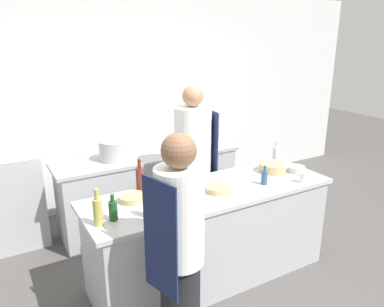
% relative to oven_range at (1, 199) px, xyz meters
% --- Properties ---
extents(ground_plane, '(16.00, 16.00, 0.00)m').
position_rel_oven_range_xyz_m(ground_plane, '(1.66, -1.71, -0.52)').
color(ground_plane, '#4C4947').
extents(wall_back, '(8.00, 0.06, 2.80)m').
position_rel_oven_range_xyz_m(wall_back, '(1.66, 0.42, 0.88)').
color(wall_back, silver).
rests_on(wall_back, ground_plane).
extents(prep_counter, '(2.34, 0.75, 0.91)m').
position_rel_oven_range_xyz_m(prep_counter, '(1.66, -1.71, -0.06)').
color(prep_counter, '#A8AAAF').
rests_on(prep_counter, ground_plane).
extents(pass_counter, '(2.21, 0.58, 0.91)m').
position_rel_oven_range_xyz_m(pass_counter, '(1.59, -0.45, -0.06)').
color(pass_counter, '#A8AAAF').
rests_on(pass_counter, ground_plane).
extents(oven_range, '(0.83, 0.74, 1.04)m').
position_rel_oven_range_xyz_m(oven_range, '(0.00, 0.00, 0.00)').
color(oven_range, '#A8AAAF').
rests_on(oven_range, ground_plane).
extents(chef_at_prep_near, '(0.38, 0.36, 1.69)m').
position_rel_oven_range_xyz_m(chef_at_prep_near, '(0.97, -2.37, 0.34)').
color(chef_at_prep_near, black).
rests_on(chef_at_prep_near, ground_plane).
extents(chef_at_stove, '(0.43, 0.41, 1.77)m').
position_rel_oven_range_xyz_m(chef_at_stove, '(1.83, -1.08, 0.37)').
color(chef_at_stove, black).
rests_on(chef_at_stove, ground_plane).
extents(bottle_olive_oil, '(0.07, 0.07, 0.23)m').
position_rel_oven_range_xyz_m(bottle_olive_oil, '(0.96, -1.91, 0.48)').
color(bottle_olive_oil, black).
rests_on(bottle_olive_oil, prep_counter).
extents(bottle_vinegar, '(0.07, 0.07, 0.21)m').
position_rel_oven_range_xyz_m(bottle_vinegar, '(0.70, -1.82, 0.48)').
color(bottle_vinegar, '#19471E').
rests_on(bottle_vinegar, prep_counter).
extents(bottle_wine, '(0.07, 0.07, 0.31)m').
position_rel_oven_range_xyz_m(bottle_wine, '(1.09, -1.41, 0.52)').
color(bottle_wine, '#5B2319').
rests_on(bottle_wine, prep_counter).
extents(bottle_cooking_oil, '(0.07, 0.07, 0.29)m').
position_rel_oven_range_xyz_m(bottle_cooking_oil, '(0.58, -1.84, 0.51)').
color(bottle_cooking_oil, '#B2A84C').
rests_on(bottle_cooking_oil, prep_counter).
extents(bottle_sauce, '(0.06, 0.06, 0.19)m').
position_rel_oven_range_xyz_m(bottle_sauce, '(2.16, -1.84, 0.47)').
color(bottle_sauce, '#2D5175').
rests_on(bottle_sauce, prep_counter).
extents(bottle_water, '(0.08, 0.08, 0.25)m').
position_rel_oven_range_xyz_m(bottle_water, '(2.66, -1.44, 0.50)').
color(bottle_water, silver).
rests_on(bottle_water, prep_counter).
extents(bowl_mixing_large, '(0.23, 0.23, 0.05)m').
position_rel_oven_range_xyz_m(bowl_mixing_large, '(0.95, -1.56, 0.42)').
color(bowl_mixing_large, tan).
rests_on(bowl_mixing_large, prep_counter).
extents(bowl_prep_small, '(0.24, 0.24, 0.05)m').
position_rel_oven_range_xyz_m(bowl_prep_small, '(1.69, -1.76, 0.42)').
color(bowl_prep_small, tan).
rests_on(bowl_prep_small, prep_counter).
extents(bowl_ceramic_blue, '(0.27, 0.27, 0.09)m').
position_rel_oven_range_xyz_m(bowl_ceramic_blue, '(2.46, -1.62, 0.44)').
color(bowl_ceramic_blue, tan).
rests_on(bowl_ceramic_blue, prep_counter).
extents(bowl_wooden_salad, '(0.17, 0.17, 0.06)m').
position_rel_oven_range_xyz_m(bowl_wooden_salad, '(2.66, -1.76, 0.43)').
color(bowl_wooden_salad, '#B7BABC').
rests_on(bowl_wooden_salad, prep_counter).
extents(cup, '(0.08, 0.08, 0.10)m').
position_rel_oven_range_xyz_m(cup, '(2.51, -1.99, 0.45)').
color(cup, white).
rests_on(cup, prep_counter).
extents(stockpot, '(0.30, 0.30, 0.23)m').
position_rel_oven_range_xyz_m(stockpot, '(1.16, -0.45, 0.51)').
color(stockpot, '#A8AAAF').
rests_on(stockpot, pass_counter).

